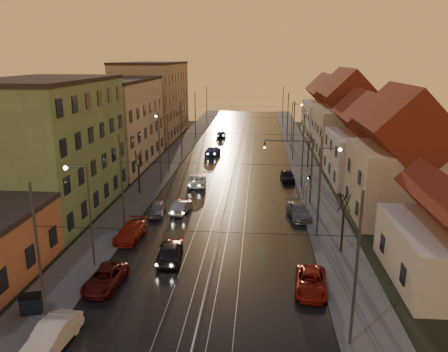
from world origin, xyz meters
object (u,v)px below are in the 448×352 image
(parked_right_0, at_px, (311,282))
(parked_right_2, at_px, (287,176))
(traffic_light_mast, at_px, (302,163))
(parked_right_1, at_px, (299,211))
(parked_left_1, at_px, (105,278))
(driving_car_4, at_px, (221,134))
(street_lamp_3, at_px, (294,122))
(parked_left_0, at_px, (51,336))
(parked_left_3, at_px, (157,209))
(street_lamp_1, at_px, (324,181))
(street_lamp_2, at_px, (166,137))
(driving_car_0, at_px, (170,251))
(street_lamp_0, at_px, (85,206))
(parked_left_2, at_px, (130,232))
(dumpster, at_px, (31,304))
(driving_car_3, at_px, (213,151))
(driving_car_1, at_px, (181,207))
(driving_car_2, at_px, (197,180))

(parked_right_0, bearing_deg, parked_right_2, 95.33)
(traffic_light_mast, relative_size, parked_right_1, 1.56)
(parked_right_2, bearing_deg, parked_left_1, -120.30)
(traffic_light_mast, xyz_separation_m, parked_right_1, (-0.55, -4.18, -3.93))
(traffic_light_mast, distance_m, driving_car_4, 41.48)
(street_lamp_3, distance_m, parked_right_0, 46.44)
(street_lamp_3, distance_m, parked_left_0, 56.16)
(parked_left_3, height_order, parked_right_2, parked_right_2)
(street_lamp_1, relative_size, street_lamp_3, 1.00)
(street_lamp_2, xyz_separation_m, driving_car_0, (5.78, -26.47, -4.12))
(street_lamp_0, bearing_deg, parked_right_1, 35.52)
(street_lamp_1, bearing_deg, driving_car_0, -152.51)
(parked_left_0, relative_size, parked_left_2, 0.95)
(street_lamp_3, bearing_deg, parked_left_2, -113.39)
(parked_left_3, bearing_deg, parked_left_1, -98.04)
(traffic_light_mast, relative_size, parked_left_3, 1.92)
(driving_car_4, distance_m, dumpster, 62.30)
(parked_left_1, height_order, dumpster, dumpster)
(parked_left_0, bearing_deg, driving_car_0, 74.55)
(traffic_light_mast, bearing_deg, driving_car_3, 117.03)
(street_lamp_2, distance_m, driving_car_3, 13.29)
(traffic_light_mast, height_order, driving_car_0, traffic_light_mast)
(parked_left_1, bearing_deg, parked_left_2, 98.27)
(street_lamp_1, xyz_separation_m, driving_car_0, (-12.43, -6.47, -4.12))
(driving_car_3, height_order, parked_right_0, driving_car_3)
(driving_car_1, distance_m, driving_car_2, 9.84)
(driving_car_0, relative_size, driving_car_3, 0.95)
(street_lamp_1, distance_m, traffic_light_mast, 8.08)
(street_lamp_2, distance_m, parked_right_2, 17.02)
(driving_car_4, bearing_deg, parked_left_1, 90.48)
(driving_car_1, xyz_separation_m, parked_left_2, (-3.25, -6.86, 0.03))
(street_lamp_0, distance_m, driving_car_0, 7.26)
(parked_left_2, distance_m, parked_left_3, 6.14)
(parked_left_1, height_order, parked_right_2, parked_right_2)
(parked_right_0, bearing_deg, street_lamp_2, 123.61)
(parked_left_1, bearing_deg, traffic_light_mast, 55.31)
(driving_car_1, height_order, parked_left_0, parked_left_0)
(street_lamp_1, bearing_deg, driving_car_3, 112.59)
(driving_car_0, height_order, parked_right_2, driving_car_0)
(street_lamp_3, height_order, driving_car_4, street_lamp_3)
(driving_car_0, bearing_deg, parked_left_3, -76.45)
(driving_car_1, relative_size, parked_right_2, 0.97)
(traffic_light_mast, relative_size, driving_car_3, 1.51)
(driving_car_1, relative_size, dumpster, 3.24)
(parked_left_2, bearing_deg, dumpster, -99.62)
(driving_car_2, distance_m, parked_left_1, 25.04)
(traffic_light_mast, bearing_deg, driving_car_2, 153.32)
(street_lamp_3, height_order, parked_right_2, street_lamp_3)
(street_lamp_1, relative_size, parked_right_2, 2.00)
(parked_left_0, bearing_deg, traffic_light_mast, 64.31)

